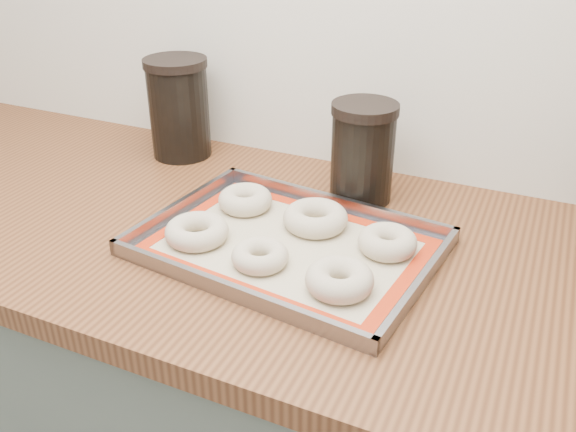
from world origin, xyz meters
The scene contains 11 objects.
countertop centered at (0.00, 1.68, 0.88)m, with size 3.06×0.68×0.04m, color brown.
baking_tray centered at (-0.09, 1.64, 0.91)m, with size 0.50×0.38×0.03m.
baking_mat centered at (-0.09, 1.64, 0.90)m, with size 0.45×0.34×0.00m.
bagel_front_left centered at (-0.23, 1.60, 0.92)m, with size 0.10×0.10×0.03m, color beige.
bagel_front_mid centered at (-0.11, 1.57, 0.92)m, with size 0.09×0.09×0.03m, color beige.
bagel_front_right centered at (0.03, 1.56, 0.92)m, with size 0.10×0.10×0.04m, color beige.
bagel_back_left centered at (-0.21, 1.73, 0.92)m, with size 0.10×0.10×0.04m, color beige.
bagel_back_mid centered at (-0.07, 1.72, 0.92)m, with size 0.11×0.11×0.04m, color beige.
bagel_back_right centered at (0.06, 1.69, 0.92)m, with size 0.09×0.09×0.04m, color beige.
canister_left centered at (-0.46, 1.90, 1.01)m, with size 0.13×0.13×0.21m.
canister_mid centered at (-0.04, 1.86, 0.99)m, with size 0.12×0.12×0.18m.
Camera 1 is at (0.26, 0.87, 1.42)m, focal length 38.00 mm.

